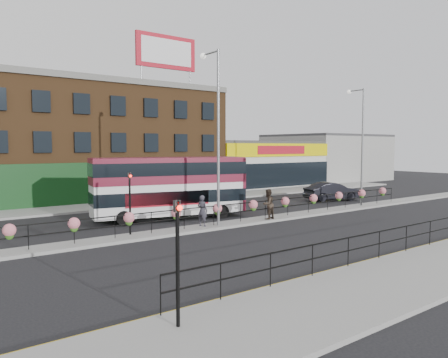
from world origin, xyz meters
TOP-DOWN VIEW (x-y plane):
  - ground at (0.00, 0.00)m, footprint 120.00×120.00m
  - north_pavement at (0.00, 12.00)m, footprint 60.00×4.00m
  - median at (0.00, 0.00)m, footprint 60.00×1.60m
  - yellow_line_inner at (0.00, -9.70)m, footprint 60.00×0.10m
  - yellow_line_outer at (0.00, -9.88)m, footprint 60.00×0.10m
  - brick_building at (-4.00, 19.96)m, footprint 25.00×12.21m
  - supermarket at (16.00, 19.90)m, footprint 15.00×12.25m
  - warehouse_east at (30.75, 20.00)m, footprint 14.50×12.00m
  - billboard at (2.50, 14.99)m, footprint 6.00×0.29m
  - median_railing at (-0.00, 0.00)m, footprint 30.04×0.56m
  - south_railing at (-2.00, -10.10)m, footprint 20.04×0.05m
  - double_decker_bus at (-3.49, 4.08)m, footprint 10.10×4.35m
  - car at (12.50, 4.08)m, footprint 4.29×5.73m
  - pedestrian_a at (-3.71, 0.12)m, footprint 0.92×0.84m
  - pedestrian_b at (0.90, -0.35)m, footprint 1.18×1.05m
  - lamp_column_west at (-2.81, 0.07)m, footprint 0.36×1.75m
  - lamp_column_east at (11.04, 0.30)m, footprint 0.32×1.57m
  - traffic_light_south at (-12.00, -11.01)m, footprint 0.15×0.28m
  - traffic_light_median at (-8.00, 0.39)m, footprint 0.15×0.28m

SIDE VIEW (x-z plane):
  - ground at x=0.00m, z-range 0.00..0.00m
  - yellow_line_inner at x=0.00m, z-range 0.00..0.01m
  - yellow_line_outer at x=0.00m, z-range 0.00..0.01m
  - north_pavement at x=0.00m, z-range 0.00..0.15m
  - median at x=0.00m, z-range 0.00..0.15m
  - car at x=12.50m, z-range 0.00..1.59m
  - south_railing at x=-2.00m, z-range 0.40..1.52m
  - pedestrian_a at x=-3.71m, z-range 0.15..1.92m
  - median_railing at x=0.00m, z-range 0.43..1.66m
  - pedestrian_b at x=0.90m, z-range 0.15..2.03m
  - double_decker_bus at x=-3.49m, z-range 0.45..4.43m
  - traffic_light_south at x=-12.00m, z-range 0.64..4.29m
  - traffic_light_median at x=-8.00m, z-range 0.64..4.29m
  - supermarket at x=16.00m, z-range 0.00..5.30m
  - warehouse_east at x=30.75m, z-range 0.00..6.30m
  - brick_building at x=-4.00m, z-range -0.02..10.28m
  - lamp_column_east at x=11.04m, z-range 0.98..9.91m
  - lamp_column_west at x=-2.81m, z-range 1.07..11.06m
  - billboard at x=2.50m, z-range 10.98..15.38m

